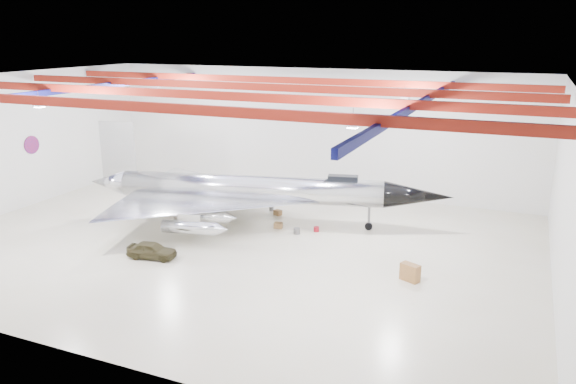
% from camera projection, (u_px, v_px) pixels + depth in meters
% --- Properties ---
extents(floor, '(40.00, 40.00, 0.00)m').
position_uv_depth(floor, '(234.00, 243.00, 38.57)').
color(floor, beige).
rests_on(floor, ground).
extents(wall_back, '(40.00, 0.00, 40.00)m').
position_uv_depth(wall_back, '(312.00, 131.00, 50.36)').
color(wall_back, silver).
rests_on(wall_back, floor).
extents(wall_left, '(0.00, 30.00, 30.00)m').
position_uv_depth(wall_left, '(10.00, 143.00, 44.63)').
color(wall_left, silver).
rests_on(wall_left, floor).
extents(wall_right, '(0.00, 30.00, 30.00)m').
position_uv_depth(wall_right, '(566.00, 199.00, 29.52)').
color(wall_right, silver).
rests_on(wall_right, floor).
extents(ceiling, '(40.00, 40.00, 0.00)m').
position_uv_depth(ceiling, '(229.00, 81.00, 35.58)').
color(ceiling, '#0A0F38').
rests_on(ceiling, wall_back).
extents(ceiling_structure, '(39.50, 29.50, 1.08)m').
position_uv_depth(ceiling_structure, '(229.00, 92.00, 35.77)').
color(ceiling_structure, maroon).
rests_on(ceiling_structure, ceiling).
extents(wall_roundel, '(0.10, 1.50, 1.50)m').
position_uv_depth(wall_roundel, '(32.00, 145.00, 46.52)').
color(wall_roundel, '#B21414').
rests_on(wall_roundel, wall_left).
extents(jet_aircraft, '(27.21, 19.00, 7.52)m').
position_uv_depth(jet_aircraft, '(250.00, 192.00, 41.94)').
color(jet_aircraft, silver).
rests_on(jet_aircraft, floor).
extents(jeep, '(3.36, 1.82, 1.09)m').
position_uv_depth(jeep, '(152.00, 250.00, 35.88)').
color(jeep, '#3E381F').
rests_on(jeep, floor).
extents(desk, '(1.26, 0.97, 1.03)m').
position_uv_depth(desk, '(410.00, 272.00, 32.59)').
color(desk, brown).
rests_on(desk, floor).
extents(crate_ply, '(0.64, 0.58, 0.37)m').
position_uv_depth(crate_ply, '(182.00, 208.00, 45.80)').
color(crate_ply, olive).
rests_on(crate_ply, floor).
extents(engine_drum, '(0.60, 0.60, 0.43)m').
position_uv_depth(engine_drum, '(297.00, 231.00, 40.33)').
color(engine_drum, '#59595B').
rests_on(engine_drum, floor).
extents(parts_bin, '(0.71, 0.64, 0.41)m').
position_uv_depth(parts_bin, '(278.00, 213.00, 44.52)').
color(parts_bin, olive).
rests_on(parts_bin, floor).
extents(tool_chest, '(0.40, 0.40, 0.36)m').
position_uv_depth(tool_chest, '(316.00, 229.00, 40.82)').
color(tool_chest, maroon).
rests_on(tool_chest, floor).
extents(oil_barrel, '(0.70, 0.61, 0.42)m').
position_uv_depth(oil_barrel, '(278.00, 225.00, 41.53)').
color(oil_barrel, olive).
rests_on(oil_barrel, floor).
extents(spares_box, '(0.39, 0.39, 0.33)m').
position_uv_depth(spares_box, '(271.00, 209.00, 45.65)').
color(spares_box, '#59595B').
rests_on(spares_box, floor).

